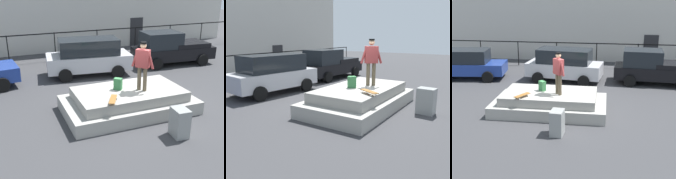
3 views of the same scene
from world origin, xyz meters
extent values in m
plane|color=#38383A|center=(0.00, 0.00, 0.00)|extent=(60.00, 60.00, 0.00)
cube|color=#9E9B93|center=(-0.32, -0.29, 0.24)|extent=(4.76, 2.65, 0.48)
cube|color=gray|center=(-0.32, -0.29, 0.66)|extent=(3.90, 2.18, 0.36)
cylinder|color=brown|center=(0.02, -0.42, 1.27)|extent=(0.14, 0.14, 0.86)
cylinder|color=brown|center=(0.16, -0.59, 1.27)|extent=(0.14, 0.14, 0.86)
cube|color=maroon|center=(0.09, -0.51, 2.02)|extent=(0.49, 0.52, 0.63)
cylinder|color=maroon|center=(-0.10, -0.29, 1.99)|extent=(0.25, 0.27, 0.62)
cylinder|color=maroon|center=(0.27, -0.73, 1.99)|extent=(0.25, 0.27, 0.62)
sphere|color=tan|center=(0.09, -0.51, 2.47)|extent=(0.22, 0.22, 0.22)
cylinder|color=black|center=(0.09, -0.51, 2.57)|extent=(0.29, 0.29, 0.05)
cube|color=brown|center=(-1.29, -1.13, 0.95)|extent=(0.55, 0.77, 0.02)
cylinder|color=silver|center=(-1.50, -1.30, 0.87)|extent=(0.05, 0.06, 0.06)
cylinder|color=silver|center=(-1.32, -1.39, 0.87)|extent=(0.05, 0.06, 0.06)
cylinder|color=silver|center=(-1.26, -0.86, 0.87)|extent=(0.05, 0.06, 0.06)
cylinder|color=silver|center=(-1.08, -0.95, 0.87)|extent=(0.05, 0.06, 0.06)
cube|color=#33723F|center=(-0.68, -0.12, 1.05)|extent=(0.34, 0.34, 0.43)
cube|color=navy|center=(-5.97, 4.22, 0.64)|extent=(4.44, 2.22, 0.63)
cube|color=black|center=(-5.97, 4.22, 1.33)|extent=(2.51, 1.79, 0.75)
cylinder|color=black|center=(-7.39, 4.95, 0.32)|extent=(0.66, 0.29, 0.64)
cylinder|color=black|center=(-4.76, 5.26, 0.32)|extent=(0.66, 0.29, 0.64)
cylinder|color=black|center=(-4.55, 3.49, 0.32)|extent=(0.66, 0.29, 0.64)
cube|color=#B7B7BC|center=(-0.33, 4.42, 0.70)|extent=(4.37, 2.27, 0.75)
cube|color=black|center=(-0.33, 4.42, 1.46)|extent=(3.10, 1.90, 0.77)
cylinder|color=black|center=(-1.50, 5.47, 0.32)|extent=(0.66, 0.30, 0.64)
cylinder|color=black|center=(-1.73, 3.71, 0.32)|extent=(0.66, 0.30, 0.64)
cylinder|color=black|center=(1.07, 5.12, 0.32)|extent=(0.66, 0.30, 0.64)
cylinder|color=black|center=(0.83, 3.37, 0.32)|extent=(0.66, 0.30, 0.64)
cube|color=black|center=(4.77, 4.55, 0.65)|extent=(4.70, 2.09, 0.67)
cube|color=black|center=(3.97, 4.61, 1.43)|extent=(2.18, 1.75, 0.88)
cube|color=black|center=(5.68, 4.47, 1.11)|extent=(2.19, 1.80, 0.24)
cylinder|color=black|center=(3.43, 5.54, 0.32)|extent=(0.66, 0.27, 0.64)
cylinder|color=black|center=(3.28, 3.78, 0.32)|extent=(0.66, 0.27, 0.64)
cube|color=gray|center=(0.35, -2.55, 0.46)|extent=(0.49, 0.63, 0.92)
cylinder|color=black|center=(-6.67, 7.85, 0.83)|extent=(0.06, 0.06, 1.67)
cylinder|color=black|center=(-4.00, 7.85, 0.83)|extent=(0.06, 0.06, 1.67)
cylinder|color=black|center=(-1.33, 7.85, 0.83)|extent=(0.06, 0.06, 1.67)
cylinder|color=black|center=(1.33, 7.85, 0.83)|extent=(0.06, 0.06, 1.67)
cylinder|color=black|center=(4.00, 7.85, 0.83)|extent=(0.06, 0.06, 1.67)
cube|color=black|center=(0.00, 7.85, 1.63)|extent=(24.00, 0.04, 0.06)
cube|color=beige|center=(0.00, 13.63, 3.42)|extent=(25.23, 7.71, 6.84)
cube|color=#262628|center=(5.05, 9.76, 1.00)|extent=(1.00, 0.06, 2.00)
camera|label=1|loc=(-4.56, -9.05, 4.60)|focal=45.96mm
camera|label=2|loc=(-8.37, -4.56, 2.72)|focal=39.62mm
camera|label=3|loc=(1.98, -12.55, 4.93)|focal=49.87mm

